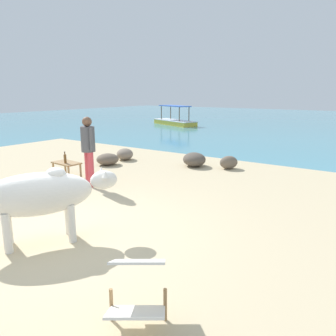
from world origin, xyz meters
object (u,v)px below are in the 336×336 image
(bottle, at_px, (65,159))
(low_bench_table, at_px, (67,165))
(deck_chair_near, at_px, (137,288))
(person_standing, at_px, (88,146))
(boat_yellow, at_px, (175,121))
(cow, at_px, (41,194))

(bottle, bearing_deg, low_bench_table, 129.28)
(low_bench_table, xyz_separation_m, bottle, (0.07, -0.08, 0.18))
(bottle, xyz_separation_m, deck_chair_near, (5.08, -3.20, -0.12))
(bottle, height_order, person_standing, person_standing)
(deck_chair_near, bearing_deg, boat_yellow, 177.73)
(deck_chair_near, bearing_deg, person_standing, -162.17)
(cow, height_order, bottle, cow)
(boat_yellow, bearing_deg, bottle, 134.63)
(cow, xyz_separation_m, bottle, (-2.80, 2.61, -0.23))
(cow, relative_size, deck_chair_near, 2.03)
(cow, relative_size, person_standing, 1.17)
(cow, height_order, boat_yellow, boat_yellow)
(low_bench_table, relative_size, deck_chair_near, 0.85)
(cow, relative_size, boat_yellow, 0.49)
(cow, bearing_deg, low_bench_table, 77.93)
(bottle, distance_m, boat_yellow, 14.58)
(cow, distance_m, person_standing, 3.02)
(boat_yellow, bearing_deg, cow, 139.61)
(deck_chair_near, height_order, person_standing, person_standing)
(low_bench_table, bearing_deg, bottle, -46.37)
(bottle, bearing_deg, cow, -43.03)
(low_bench_table, relative_size, bottle, 2.67)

